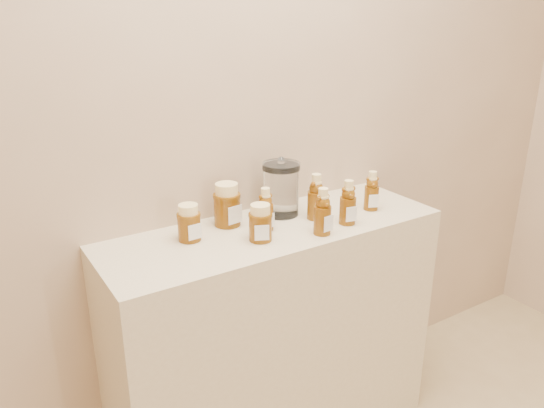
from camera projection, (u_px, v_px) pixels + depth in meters
wall_back at (243, 86)px, 1.81m from camera, size 3.50×0.02×2.70m
display_table at (275, 339)px, 1.96m from camera, size 1.20×0.40×0.90m
bear_bottle_back_left at (266, 206)px, 1.76m from camera, size 0.06×0.06×0.17m
bear_bottle_back_mid at (316, 194)px, 1.85m from camera, size 0.08×0.08×0.19m
bear_bottle_back_right at (372, 188)px, 1.94m from camera, size 0.07×0.07×0.16m
bear_bottle_front_left at (323, 208)px, 1.72m from camera, size 0.07×0.07×0.18m
bear_bottle_front_right at (348, 199)px, 1.81m from camera, size 0.07×0.07×0.18m
honey_jar_left at (189, 223)px, 1.68m from camera, size 0.08×0.08×0.12m
honey_jar_back at (227, 204)px, 1.80m from camera, size 0.11×0.11×0.15m
honey_jar_front at (260, 223)px, 1.68m from camera, size 0.10×0.10×0.12m
glass_canister at (281, 187)px, 1.88m from camera, size 0.14×0.14×0.21m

